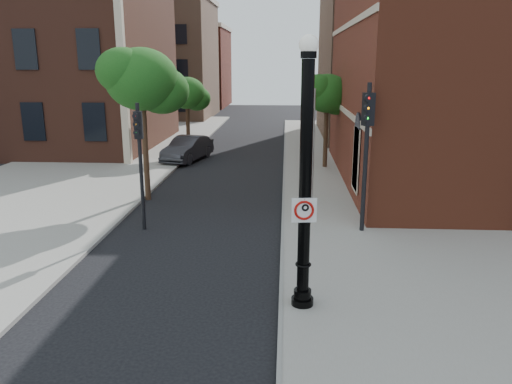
# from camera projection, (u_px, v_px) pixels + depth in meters

# --- Properties ---
(ground) EXTENTS (120.00, 120.00, 0.00)m
(ground) POSITION_uv_depth(u_px,v_px,m) (197.00, 307.00, 12.16)
(ground) COLOR black
(ground) RESTS_ON ground
(sidewalk_right) EXTENTS (8.00, 60.00, 0.12)m
(sidewalk_right) POSITION_uv_depth(u_px,v_px,m) (375.00, 200.00, 21.45)
(sidewalk_right) COLOR gray
(sidewalk_right) RESTS_ON ground
(sidewalk_left) EXTENTS (10.00, 50.00, 0.12)m
(sidewalk_left) POSITION_uv_depth(u_px,v_px,m) (101.00, 161.00, 30.05)
(sidewalk_left) COLOR gray
(sidewalk_left) RESTS_ON ground
(curb_edge) EXTENTS (0.10, 60.00, 0.14)m
(curb_edge) POSITION_uv_depth(u_px,v_px,m) (284.00, 198.00, 21.68)
(curb_edge) COLOR gray
(curb_edge) RESTS_ON ground
(victorian_building) EXTENTS (18.60, 14.60, 17.95)m
(victorian_building) POSITION_uv_depth(u_px,v_px,m) (22.00, 18.00, 34.05)
(victorian_building) COLOR brown
(victorian_building) RESTS_ON ground
(bg_building_tan_a) EXTENTS (12.00, 12.00, 12.00)m
(bg_building_tan_a) POSITION_uv_depth(u_px,v_px,m) (156.00, 61.00, 53.86)
(bg_building_tan_a) COLOR #8A644B
(bg_building_tan_a) RESTS_ON ground
(bg_building_red) EXTENTS (12.00, 12.00, 10.00)m
(bg_building_red) POSITION_uv_depth(u_px,v_px,m) (183.00, 69.00, 67.63)
(bg_building_red) COLOR maroon
(bg_building_red) RESTS_ON ground
(bg_building_tan_b) EXTENTS (22.00, 14.00, 14.00)m
(bg_building_tan_b) POSITION_uv_depth(u_px,v_px,m) (467.00, 46.00, 38.45)
(bg_building_tan_b) COLOR #8A644B
(bg_building_tan_b) RESTS_ON ground
(lamppost) EXTENTS (0.54, 0.54, 6.37)m
(lamppost) POSITION_uv_depth(u_px,v_px,m) (305.00, 191.00, 11.35)
(lamppost) COLOR black
(lamppost) RESTS_ON ground
(no_parking_sign) EXTENTS (0.57, 0.11, 0.58)m
(no_parking_sign) POSITION_uv_depth(u_px,v_px,m) (304.00, 210.00, 11.29)
(no_parking_sign) COLOR white
(no_parking_sign) RESTS_ON ground
(parked_car) EXTENTS (2.64, 4.76, 1.49)m
(parked_car) POSITION_uv_depth(u_px,v_px,m) (188.00, 149.00, 30.14)
(parked_car) COLOR #2A2A2E
(parked_car) RESTS_ON ground
(traffic_signal_left) EXTENTS (0.32, 0.38, 4.47)m
(traffic_signal_left) POSITION_uv_depth(u_px,v_px,m) (139.00, 146.00, 17.09)
(traffic_signal_left) COLOR black
(traffic_signal_left) RESTS_ON ground
(traffic_signal_right) EXTENTS (0.42, 0.46, 5.16)m
(traffic_signal_right) POSITION_uv_depth(u_px,v_px,m) (367.00, 134.00, 16.53)
(traffic_signal_right) COLOR black
(traffic_signal_right) RESTS_ON ground
(utility_pole) EXTENTS (0.10, 0.10, 4.79)m
(utility_pole) POSITION_uv_depth(u_px,v_px,m) (313.00, 147.00, 20.54)
(utility_pole) COLOR #999999
(utility_pole) RESTS_ON ground
(street_tree_a) EXTENTS (3.55, 3.21, 6.40)m
(street_tree_a) POSITION_uv_depth(u_px,v_px,m) (143.00, 81.00, 20.52)
(street_tree_a) COLOR #332014
(street_tree_a) RESTS_ON ground
(street_tree_b) EXTENTS (2.74, 2.48, 4.94)m
(street_tree_b) POSITION_uv_depth(u_px,v_px,m) (187.00, 94.00, 31.12)
(street_tree_b) COLOR #332014
(street_tree_b) RESTS_ON ground
(street_tree_c) EXTENTS (2.89, 2.61, 5.21)m
(street_tree_c) POSITION_uv_depth(u_px,v_px,m) (328.00, 94.00, 27.06)
(street_tree_c) COLOR #332014
(street_tree_c) RESTS_ON ground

